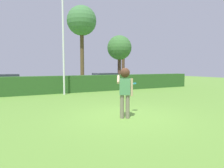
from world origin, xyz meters
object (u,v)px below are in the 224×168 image
object	(u,v)px
frisbee	(133,84)
maple_tree	(119,48)
parked_car_silver	(105,79)
parked_car_blue	(5,81)
bare_elm_tree	(123,48)
lamppost	(63,36)
person	(125,86)
oak_tree	(82,22)

from	to	relation	value
frisbee	maple_tree	bearing A→B (deg)	63.21
parked_car_silver	maple_tree	distance (m)	3.63
parked_car_blue	bare_elm_tree	size ratio (longest dim) A/B	0.77
lamppost	parked_car_silver	distance (m)	8.11
lamppost	frisbee	bearing A→B (deg)	-80.73
person	bare_elm_tree	size ratio (longest dim) A/B	0.33
bare_elm_tree	person	bearing A→B (deg)	-119.98
lamppost	parked_car_blue	distance (m)	7.59
lamppost	bare_elm_tree	world-z (taller)	lamppost
frisbee	parked_car_silver	world-z (taller)	parked_car_silver
frisbee	parked_car_silver	xyz separation A→B (m)	(4.32, 11.84, -0.48)
parked_car_silver	bare_elm_tree	size ratio (longest dim) A/B	0.79
lamppost	maple_tree	size ratio (longest dim) A/B	1.36
lamppost	oak_tree	distance (m)	6.37
parked_car_blue	oak_tree	xyz separation A→B (m)	(6.56, -0.77, 5.37)
person	lamppost	world-z (taller)	lamppost
person	bare_elm_tree	bearing A→B (deg)	60.02
frisbee	lamppost	bearing A→B (deg)	99.27
maple_tree	lamppost	bearing A→B (deg)	-142.90
oak_tree	bare_elm_tree	bearing A→B (deg)	31.74
person	oak_tree	xyz separation A→B (m)	(2.58, 12.33, 4.91)
parked_car_blue	oak_tree	distance (m)	8.51
person	frisbee	xyz separation A→B (m)	(0.67, 0.50, 0.02)
bare_elm_tree	maple_tree	world-z (taller)	bare_elm_tree
person	bare_elm_tree	xyz separation A→B (m)	(9.62, 16.68, 3.21)
parked_car_silver	oak_tree	xyz separation A→B (m)	(-2.41, -0.02, 5.37)
lamppost	parked_car_silver	world-z (taller)	lamppost
person	frisbee	bearing A→B (deg)	36.86
person	maple_tree	bearing A→B (deg)	61.72
oak_tree	maple_tree	world-z (taller)	oak_tree
maple_tree	frisbee	bearing A→B (deg)	-116.79
frisbee	parked_car_silver	distance (m)	12.61
bare_elm_tree	maple_tree	bearing A→B (deg)	-124.90
parked_car_blue	oak_tree	size ratio (longest dim) A/B	0.56
parked_car_blue	maple_tree	world-z (taller)	maple_tree
frisbee	lamppost	xyz separation A→B (m)	(-1.09, 6.67, 2.66)
bare_elm_tree	frisbee	bearing A→B (deg)	-118.96
bare_elm_tree	lamppost	bearing A→B (deg)	-136.55
parked_car_blue	oak_tree	bearing A→B (deg)	-6.73
frisbee	oak_tree	distance (m)	12.94
frisbee	person	bearing A→B (deg)	-143.14
oak_tree	parked_car_silver	bearing A→B (deg)	0.43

